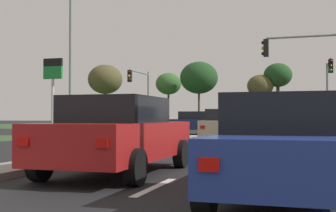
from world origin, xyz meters
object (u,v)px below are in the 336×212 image
(traffic_signal_near_right, at_px, (310,66))
(street_lamp_second, at_px, (67,53))
(car_navy_near, at_px, (197,123))
(treeline_near, at_px, (105,80))
(traffic_signal_far_right, at_px, (329,82))
(car_red_sixth, at_px, (118,135))
(fuel_price_totem, at_px, (53,78))
(treeline_fifth, at_px, (278,76))
(traffic_signal_far_left, at_px, (141,88))
(pedestrian_at_median, at_px, (239,116))
(car_silver_seventh, at_px, (240,120))
(car_white_fourth, at_px, (298,131))
(treeline_second, at_px, (168,84))
(car_beige_fifth, at_px, (227,125))
(treeline_third, at_px, (199,78))
(treeline_fourth, at_px, (260,86))
(car_grey_third, at_px, (296,125))
(car_blue_eighth, at_px, (289,146))

(traffic_signal_near_right, relative_size, street_lamp_second, 0.61)
(car_navy_near, xyz_separation_m, treeline_near, (-22.84, 34.38, 6.25))
(car_navy_near, distance_m, traffic_signal_far_right, 11.24)
(car_red_sixth, distance_m, traffic_signal_near_right, 17.07)
(fuel_price_totem, xyz_separation_m, treeline_fifth, (17.52, 30.53, 2.39))
(traffic_signal_far_left, distance_m, street_lamp_second, 11.37)
(pedestrian_at_median, bearing_deg, car_silver_seventh, -171.33)
(street_lamp_second, bearing_deg, car_white_fourth, -39.96)
(treeline_near, relative_size, treeline_fifth, 1.06)
(traffic_signal_near_right, height_order, fuel_price_totem, fuel_price_totem)
(car_navy_near, height_order, fuel_price_totem, fuel_price_totem)
(treeline_second, relative_size, treeline_fifth, 0.90)
(car_red_sixth, bearing_deg, car_navy_near, 99.07)
(car_beige_fifth, relative_size, treeline_fifth, 0.48)
(car_navy_near, bearing_deg, car_red_sixth, 9.07)
(pedestrian_at_median, relative_size, fuel_price_totem, 0.29)
(pedestrian_at_median, xyz_separation_m, treeline_third, (-8.45, 19.63, 5.56))
(car_beige_fifth, distance_m, treeline_fourth, 43.94)
(treeline_third, height_order, treeline_fourth, treeline_third)
(car_silver_seventh, distance_m, traffic_signal_far_left, 24.37)
(car_navy_near, xyz_separation_m, car_beige_fifth, (3.50, -8.69, -0.01))
(car_grey_third, bearing_deg, car_silver_seventh, 101.79)
(car_white_fourth, bearing_deg, treeline_second, 110.72)
(traffic_signal_far_left, xyz_separation_m, pedestrian_at_median, (7.37, 6.90, -2.37))
(treeline_fifth, bearing_deg, fuel_price_totem, -119.84)
(traffic_signal_far_right, xyz_separation_m, treeline_third, (-16.28, 26.75, 2.99))
(treeline_near, bearing_deg, street_lamp_second, -68.22)
(traffic_signal_far_left, height_order, street_lamp_second, street_lamp_second)
(car_red_sixth, relative_size, street_lamp_second, 0.49)
(traffic_signal_far_right, bearing_deg, fuel_price_totem, -176.59)
(pedestrian_at_median, bearing_deg, car_white_fourth, 12.47)
(car_red_sixth, xyz_separation_m, traffic_signal_near_right, (3.94, 16.32, 3.08))
(treeline_third, bearing_deg, car_silver_seventh, -24.71)
(street_lamp_second, xyz_separation_m, treeline_second, (-5.72, 40.52, 1.05))
(treeline_near, distance_m, treeline_third, 15.35)
(traffic_signal_far_left, bearing_deg, car_red_sixth, -70.47)
(pedestrian_at_median, distance_m, treeline_near, 32.13)
(car_grey_third, height_order, treeline_near, treeline_near)
(car_blue_eighth, relative_size, treeline_fifth, 0.51)
(car_grey_third, distance_m, street_lamp_second, 14.84)
(car_red_sixth, height_order, fuel_price_totem, fuel_price_totem)
(car_silver_seventh, height_order, traffic_signal_near_right, traffic_signal_near_right)
(pedestrian_at_median, xyz_separation_m, treeline_near, (-23.74, 20.86, 5.78))
(traffic_signal_far_left, relative_size, fuel_price_totem, 0.83)
(traffic_signal_near_right, xyz_separation_m, treeline_near, (-30.15, 39.15, 3.16))
(car_navy_near, relative_size, traffic_signal_far_left, 0.81)
(car_red_sixth, xyz_separation_m, treeline_fifth, (-0.01, 56.65, 6.22))
(car_grey_third, xyz_separation_m, car_red_sixth, (-3.25, -13.58, 0.03))
(traffic_signal_far_left, bearing_deg, pedestrian_at_median, 43.14)
(treeline_second, distance_m, treeline_third, 6.11)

